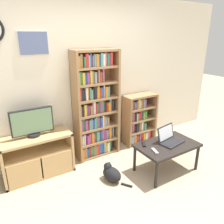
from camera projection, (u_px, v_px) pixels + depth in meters
ground_plane at (146, 210)px, 2.62m from camera, size 18.00×18.00×0.00m
wall_back at (83, 80)px, 3.53m from camera, size 6.03×0.09×2.60m
tv_stand at (38, 156)px, 3.20m from camera, size 0.99×0.41×0.62m
television at (32, 123)px, 3.06m from camera, size 0.58×0.18×0.41m
bookshelf_tall at (94, 107)px, 3.58m from camera, size 0.75×0.29×1.79m
bookshelf_short at (137, 120)px, 4.18m from camera, size 0.64×0.30×0.95m
coffee_table at (167, 147)px, 3.28m from camera, size 0.92×0.57×0.45m
laptop at (169, 138)px, 3.31m from camera, size 0.41×0.33×0.24m
remote_near_laptop at (155, 151)px, 3.05m from camera, size 0.08×0.17×0.02m
remote_far_from_laptop at (144, 144)px, 3.25m from camera, size 0.12×0.16×0.02m
cat at (111, 173)px, 3.14m from camera, size 0.30×0.47×0.26m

